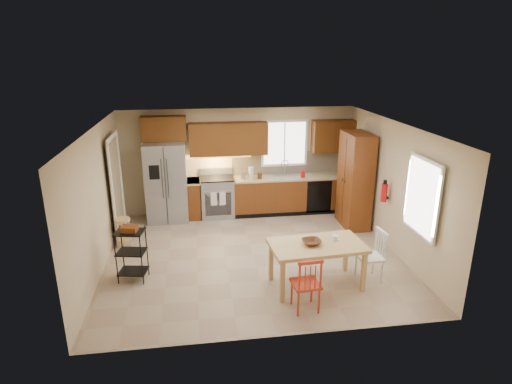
{
  "coord_description": "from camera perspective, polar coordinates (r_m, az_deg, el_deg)",
  "views": [
    {
      "loc": [
        -1.0,
        -7.38,
        3.76
      ],
      "look_at": [
        0.11,
        0.4,
        1.15
      ],
      "focal_mm": 30.0,
      "sensor_mm": 36.0,
      "label": 1
    }
  ],
  "objects": [
    {
      "name": "dishwasher",
      "position": [
        10.27,
        8.41,
        -0.64
      ],
      "size": [
        0.6,
        0.02,
        0.78
      ],
      "primitive_type": "cube",
      "color": "black",
      "rests_on": "floor"
    },
    {
      "name": "wall_left",
      "position": [
        7.99,
        -20.35,
        -1.14
      ],
      "size": [
        0.02,
        5.0,
        2.5
      ],
      "primitive_type": "cube",
      "color": "#CCB793",
      "rests_on": "ground"
    },
    {
      "name": "backsplash",
      "position": [
        10.46,
        4.77,
        3.99
      ],
      "size": [
        2.92,
        0.03,
        0.55
      ],
      "primitive_type": "cube",
      "color": "beige",
      "rests_on": "wall_back"
    },
    {
      "name": "floor",
      "position": [
        8.35,
        -0.39,
        -8.41
      ],
      "size": [
        5.5,
        5.5,
        0.0
      ],
      "primitive_type": "plane",
      "color": "tan",
      "rests_on": "ground"
    },
    {
      "name": "window_right",
      "position": [
        7.6,
        21.29,
        -0.64
      ],
      "size": [
        0.04,
        1.02,
        1.32
      ],
      "primitive_type": "cube",
      "color": "white",
      "rests_on": "wall_right"
    },
    {
      "name": "ceiling",
      "position": [
        7.56,
        -0.44,
        8.76
      ],
      "size": [
        5.5,
        5.0,
        0.02
      ],
      "primitive_type": "cube",
      "color": "silver",
      "rests_on": "ground"
    },
    {
      "name": "base_cabinet_narrow",
      "position": [
        10.14,
        -8.27,
        -0.89
      ],
      "size": [
        0.3,
        0.6,
        0.9
      ],
      "primitive_type": "cube",
      "color": "#663012",
      "rests_on": "floor"
    },
    {
      "name": "canister_wood",
      "position": [
        10.01,
        0.5,
        2.18
      ],
      "size": [
        0.1,
        0.1,
        0.14
      ],
      "primitive_type": "cylinder",
      "color": "#4E2C14",
      "rests_on": "base_cabinet_run"
    },
    {
      "name": "wall_back",
      "position": [
        10.25,
        -2.31,
        4.17
      ],
      "size": [
        5.5,
        0.02,
        2.5
      ],
      "primitive_type": "cube",
      "color": "#CCB793",
      "rests_on": "ground"
    },
    {
      "name": "chair_white",
      "position": [
        7.58,
        14.95,
        -8.24
      ],
      "size": [
        0.45,
        0.45,
        0.9
      ],
      "primitive_type": null,
      "rotation": [
        0.0,
        0.0,
        1.65
      ],
      "color": "silver",
      "rests_on": "floor"
    },
    {
      "name": "utility_cart",
      "position": [
        7.62,
        -16.23,
        -8.03
      ],
      "size": [
        0.53,
        0.45,
        0.94
      ],
      "primitive_type": null,
      "rotation": [
        0.0,
        0.0,
        -0.19
      ],
      "color": "black",
      "rests_on": "floor"
    },
    {
      "name": "doorway",
      "position": [
        9.25,
        -18.17,
        0.38
      ],
      "size": [
        0.04,
        0.95,
        2.1
      ],
      "primitive_type": "cube",
      "color": "#8C7A59",
      "rests_on": "wall_left"
    },
    {
      "name": "wall_front",
      "position": [
        5.58,
        3.1,
        -8.4
      ],
      "size": [
        5.5,
        0.02,
        2.5
      ],
      "primitive_type": "cube",
      "color": "#CCB793",
      "rests_on": "ground"
    },
    {
      "name": "fire_extinguisher",
      "position": [
        8.78,
        16.72,
        -0.08
      ],
      "size": [
        0.12,
        0.12,
        0.36
      ],
      "primitive_type": "cylinder",
      "color": "#B80C0F",
      "rests_on": "wall_right"
    },
    {
      "name": "window_back",
      "position": [
        10.3,
        3.81,
        6.51
      ],
      "size": [
        1.12,
        0.04,
        1.12
      ],
      "primitive_type": "cube",
      "color": "white",
      "rests_on": "wall_back"
    },
    {
      "name": "dining_table",
      "position": [
        7.27,
        8.03,
        -9.63
      ],
      "size": [
        1.59,
        0.98,
        0.75
      ],
      "primitive_type": null,
      "rotation": [
        0.0,
        0.0,
        0.08
      ],
      "color": "tan",
      "rests_on": "floor"
    },
    {
      "name": "wall_right",
      "position": [
        8.66,
        17.93,
        0.58
      ],
      "size": [
        0.02,
        5.0,
        2.5
      ],
      "primitive_type": "cube",
      "color": "#CCB793",
      "rests_on": "ground"
    },
    {
      "name": "table_jar",
      "position": [
        7.26,
        10.52,
        -6.18
      ],
      "size": [
        0.12,
        0.12,
        0.13
      ],
      "primitive_type": "cylinder",
      "rotation": [
        0.0,
        0.0,
        0.08
      ],
      "color": "silver",
      "rests_on": "dining_table"
    },
    {
      "name": "refrigerator",
      "position": [
        9.95,
        -11.84,
        1.32
      ],
      "size": [
        0.92,
        0.75,
        1.82
      ],
      "primitive_type": "cube",
      "color": "gray",
      "rests_on": "floor"
    },
    {
      "name": "bar_stool",
      "position": [
        8.93,
        -17.23,
        -5.26
      ],
      "size": [
        0.37,
        0.37,
        0.62
      ],
      "primitive_type": null,
      "rotation": [
        0.0,
        0.0,
        -0.29
      ],
      "color": "tan",
      "rests_on": "floor"
    },
    {
      "name": "soap_bottle",
      "position": [
        10.19,
        6.26,
        2.51
      ],
      "size": [
        0.09,
        0.09,
        0.19
      ],
      "primitive_type": "imported",
      "color": "#B80C0F",
      "rests_on": "base_cabinet_run"
    },
    {
      "name": "pantry",
      "position": [
        9.64,
        13.07,
        1.54
      ],
      "size": [
        0.5,
        0.95,
        2.1
      ],
      "primitive_type": "cube",
      "color": "#663012",
      "rests_on": "floor"
    },
    {
      "name": "chair_red",
      "position": [
        6.6,
        6.64,
        -11.92
      ],
      "size": [
        0.45,
        0.45,
        0.9
      ],
      "primitive_type": null,
      "rotation": [
        0.0,
        0.0,
        0.08
      ],
      "color": "#B02E1B",
      "rests_on": "floor"
    },
    {
      "name": "paper_towel",
      "position": [
        9.99,
        -0.66,
        2.57
      ],
      "size": [
        0.12,
        0.12,
        0.28
      ],
      "primitive_type": "cylinder",
      "color": "silver",
      "rests_on": "base_cabinet_run"
    },
    {
      "name": "base_cabinet_run",
      "position": [
        10.4,
        5.01,
        -0.27
      ],
      "size": [
        2.92,
        0.6,
        0.9
      ],
      "primitive_type": "cube",
      "color": "#663012",
      "rests_on": "floor"
    },
    {
      "name": "sink",
      "position": [
        10.23,
        4.03,
        1.85
      ],
      "size": [
        0.62,
        0.46,
        0.16
      ],
      "primitive_type": "cube",
      "color": "gray",
      "rests_on": "base_cabinet_run"
    },
    {
      "name": "undercab_glow",
      "position": [
        9.97,
        -5.36,
        4.77
      ],
      "size": [
        1.6,
        0.3,
        0.01
      ],
      "primitive_type": "cube",
      "color": "#FFBF66",
      "rests_on": "wall_back"
    },
    {
      "name": "upper_right_block",
      "position": [
        10.42,
        10.25,
        7.37
      ],
      "size": [
        1.0,
        0.35,
        0.75
      ],
      "primitive_type": "cube",
      "color": "#5C340F",
      "rests_on": "wall_back"
    },
    {
      "name": "upper_over_fridge",
      "position": [
        9.88,
        -12.23,
        8.27
      ],
      "size": [
        1.0,
        0.35,
        0.55
      ],
      "primitive_type": "cube",
      "color": "#5C340F",
      "rests_on": "wall_back"
    },
    {
      "name": "upper_left_block",
      "position": [
        9.93,
        -3.69,
        7.09
      ],
      "size": [
        1.8,
        0.35,
        0.75
      ],
      "primitive_type": "cube",
      "color": "#5C340F",
      "rests_on": "wall_back"
    },
    {
      "name": "table_bowl",
      "position": [
        7.07,
        7.42,
        -6.97
      ],
      "size": [
        0.33,
        0.33,
        0.08
      ],
      "primitive_type": "imported",
      "rotation": [
        0.0,
        0.0,
        0.08
      ],
      "color": "#4E2C14",
      "rests_on": "dining_table"
    },
    {
      "name": "canister_steel",
      "position": [
        9.99,
        -1.8,
        2.25
      ],
      "size": [
        0.11,
        0.11,
        0.18
      ],
      "primitive_type": "cylinder",
      "color": "gray",
      "rests_on": "base_cabinet_run"
    },
    {
      "name": "range_stove",
      "position": [
        10.13,
        -5.16,
        -0.72
      ],
      "size": [
        0.76,
        0.63,
        0.92
      ],
      "primitive_type": "cube",
      "color": "gray",
      "rests_on": "floor"
    }
  ]
}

